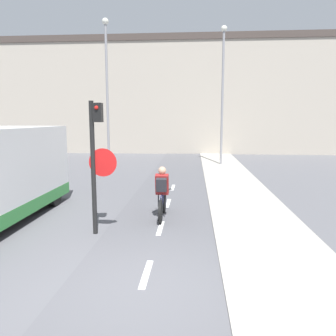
# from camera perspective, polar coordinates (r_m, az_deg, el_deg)

# --- Properties ---
(ground_plane) EXTENTS (120.00, 120.00, 0.00)m
(ground_plane) POSITION_cam_1_polar(r_m,az_deg,el_deg) (5.74, -4.57, -20.31)
(ground_plane) COLOR #5B5B60
(bike_lane) EXTENTS (2.68, 60.00, 0.02)m
(bike_lane) POSITION_cam_1_polar(r_m,az_deg,el_deg) (5.73, -4.57, -20.21)
(bike_lane) COLOR #56565B
(bike_lane) RESTS_ON ground_plane
(sidewalk_strip) EXTENTS (2.40, 60.00, 0.05)m
(sidewalk_strip) POSITION_cam_1_polar(r_m,az_deg,el_deg) (5.92, 22.19, -19.70)
(sidewalk_strip) COLOR #A8A399
(sidewalk_strip) RESTS_ON ground_plane
(building_row_background) EXTENTS (60.00, 5.20, 9.26)m
(building_row_background) POSITION_cam_1_polar(r_m,az_deg,el_deg) (28.66, 2.93, 12.26)
(building_row_background) COLOR #B2A899
(building_row_background) RESTS_ON ground_plane
(traffic_light_pole) EXTENTS (0.67, 0.25, 3.18)m
(traffic_light_pole) POSITION_cam_1_polar(r_m,az_deg,el_deg) (7.88, -12.40, 2.54)
(traffic_light_pole) COLOR black
(traffic_light_pole) RESTS_ON ground_plane
(street_lamp_far) EXTENTS (0.36, 0.36, 8.26)m
(street_lamp_far) POSITION_cam_1_polar(r_m,az_deg,el_deg) (19.37, -10.59, 14.79)
(street_lamp_far) COLOR gray
(street_lamp_far) RESTS_ON ground_plane
(street_lamp_sidewalk) EXTENTS (0.36, 0.36, 8.11)m
(street_lamp_sidewalk) POSITION_cam_1_polar(r_m,az_deg,el_deg) (20.20, 9.51, 14.33)
(street_lamp_sidewalk) COLOR gray
(street_lamp_sidewalk) RESTS_ON ground_plane
(cyclist_near) EXTENTS (0.46, 1.68, 1.47)m
(cyclist_near) POSITION_cam_1_polar(r_m,az_deg,el_deg) (9.13, -1.03, -4.51)
(cyclist_near) COLOR black
(cyclist_near) RESTS_ON ground_plane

